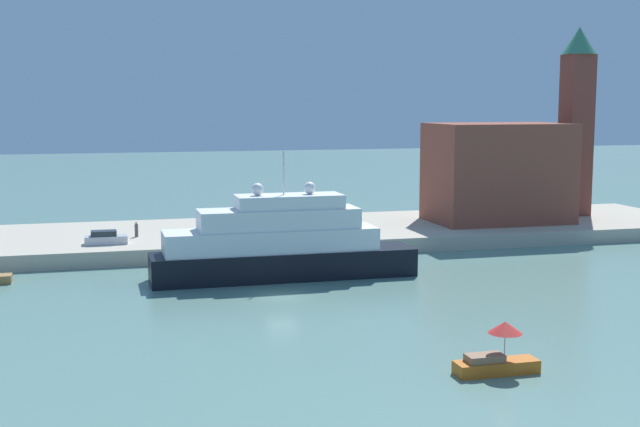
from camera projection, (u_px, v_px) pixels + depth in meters
name	position (u px, v px, depth m)	size (l,w,h in m)	color
ground	(282.00, 298.00, 66.92)	(400.00, 400.00, 0.00)	slate
quay_dock	(230.00, 237.00, 92.14)	(110.00, 20.86, 1.55)	#B7AD99
large_yacht	(280.00, 245.00, 73.95)	(23.30, 4.76, 11.20)	black
small_motorboat	(497.00, 355.00, 48.11)	(4.90, 1.95, 3.03)	#C66019
harbor_building	(498.00, 173.00, 98.03)	(15.46, 10.02, 11.42)	brown
bell_tower	(577.00, 115.00, 102.84)	(4.10, 4.10, 22.82)	brown
parked_car	(105.00, 238.00, 82.89)	(4.09, 1.67, 1.33)	silver
person_figure	(136.00, 230.00, 87.25)	(0.36, 0.36, 1.58)	#4C4C4C
mooring_bollard	(211.00, 240.00, 82.78)	(0.40, 0.40, 0.83)	black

